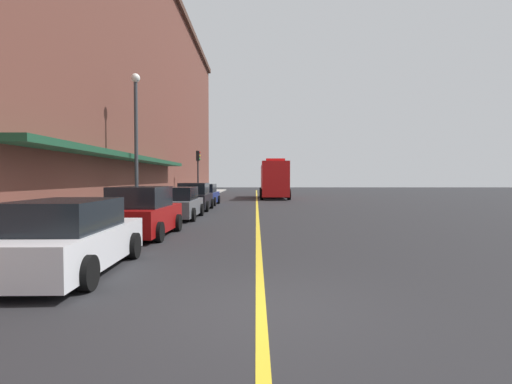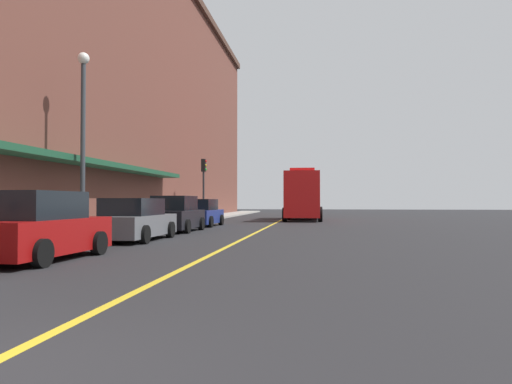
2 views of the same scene
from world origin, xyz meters
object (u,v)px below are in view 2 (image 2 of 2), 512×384
fire_truck (304,197)px  street_lamp_left (83,123)px  parked_car_2 (135,220)px  parking_meter_0 (149,209)px  parked_car_3 (176,215)px  parking_meter_2 (101,211)px  parked_car_4 (201,213)px  traffic_light_near (204,177)px  parked_car_1 (38,228)px

fire_truck → street_lamp_left: bearing=-21.0°
parked_car_2 → parking_meter_0: parked_car_2 is taller
parked_car_3 → street_lamp_left: size_ratio=0.60×
parking_meter_2 → street_lamp_left: size_ratio=0.19×
parking_meter_2 → street_lamp_left: (-0.60, -0.31, 3.34)m
parked_car_4 → parking_meter_2: 9.85m
fire_truck → traffic_light_near: (-6.99, -3.59, 1.35)m
parking_meter_0 → traffic_light_near: traffic_light_near is taller
parked_car_3 → parked_car_4: bearing=0.6°
parked_car_2 → traffic_light_near: size_ratio=1.06×
parked_car_4 → parking_meter_2: (-1.42, -9.75, 0.32)m
parked_car_4 → parking_meter_2: parked_car_4 is taller
fire_truck → parked_car_1: bearing=-12.2°
parking_meter_0 → traffic_light_near: bearing=89.7°
parked_car_1 → parked_car_4: bearing=1.7°
parked_car_4 → street_lamp_left: (-2.02, -10.05, 3.66)m
parked_car_2 → parking_meter_2: 1.55m
parked_car_2 → parking_meter_2: bearing=76.1°
parked_car_1 → parked_car_2: 5.99m
street_lamp_left → traffic_light_near: bearing=87.7°
fire_truck → traffic_light_near: bearing=-62.7°
parked_car_1 → fire_truck: (5.65, 25.93, 1.01)m
parked_car_2 → parked_car_3: (-0.02, 5.15, 0.06)m
parked_car_1 → parking_meter_2: parked_car_1 is taller
parking_meter_0 → parked_car_4: bearing=72.7°
parked_car_4 → street_lamp_left: bearing=170.0°
parking_meter_0 → street_lamp_left: bearing=-96.2°
parked_car_3 → traffic_light_near: traffic_light_near is taller
fire_truck → street_lamp_left: (-7.65, -19.89, 2.60)m
parking_meter_2 → fire_truck: bearing=70.2°
parked_car_1 → parked_car_4: (0.02, 16.09, -0.06)m
parked_car_1 → parking_meter_2: bearing=14.2°
parked_car_2 → fire_truck: fire_truck is taller
parked_car_4 → traffic_light_near: traffic_light_near is taller
parked_car_4 → fire_truck: 11.38m
parked_car_4 → street_lamp_left: 10.89m
parked_car_3 → parking_meter_0: bearing=74.9°
parked_car_1 → fire_truck: fire_truck is taller
parking_meter_2 → traffic_light_near: (0.06, 15.99, 2.10)m
parked_car_4 → parking_meter_0: bearing=164.1°
parking_meter_0 → parked_car_1: bearing=-83.1°
traffic_light_near → fire_truck: bearing=27.2°
parking_meter_2 → parked_car_1: bearing=-77.5°
parked_car_2 → traffic_light_near: bearing=4.9°
parked_car_3 → traffic_light_near: (-1.40, 11.20, 2.36)m
parking_meter_2 → parked_car_3: bearing=73.1°
parked_car_4 → traffic_light_near: 6.83m
parked_car_4 → fire_truck: fire_truck is taller
parked_car_3 → parking_meter_2: 5.01m
fire_truck → parking_meter_2: fire_truck is taller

